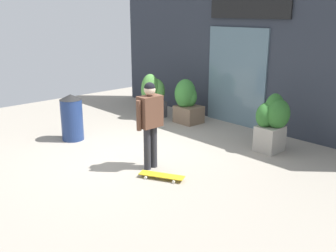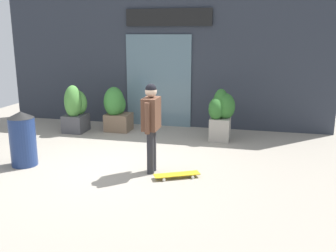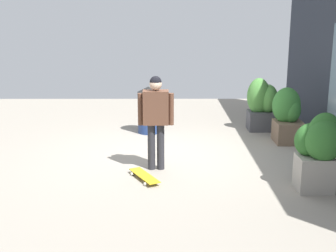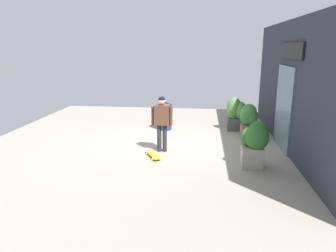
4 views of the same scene
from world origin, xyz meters
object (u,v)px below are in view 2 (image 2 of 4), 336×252
skateboard (177,175)px  planter_box_left (221,112)px  trash_bin (23,139)px  planter_box_right (75,108)px  skateboarder (151,119)px  planter_box_mid (116,109)px

skateboard → planter_box_left: planter_box_left is taller
trash_bin → planter_box_right: bearing=95.2°
skateboarder → planter_box_right: (-2.75, 2.41, -0.39)m
skateboarder → skateboard: bearing=-20.1°
skateboard → planter_box_right: planter_box_right is taller
skateboarder → planter_box_mid: (-1.76, 2.75, -0.42)m
skateboard → trash_bin: bearing=153.2°
planter_box_left → planter_box_mid: 2.77m
skateboarder → planter_box_right: skateboarder is taller
planter_box_mid → skateboarder: bearing=-57.4°
planter_box_right → planter_box_left: bearing=1.3°
planter_box_left → planter_box_mid: bearing=174.9°
skateboard → trash_bin: trash_bin is taller
planter_box_right → trash_bin: planter_box_right is taller
skateboarder → planter_box_right: size_ratio=1.34×
planter_box_right → planter_box_mid: bearing=18.6°
planter_box_left → trash_bin: size_ratio=1.15×
planter_box_left → planter_box_right: size_ratio=1.00×
skateboard → planter_box_left: 2.80m
planter_box_mid → trash_bin: 3.07m
skateboarder → planter_box_mid: 3.29m
planter_box_left → planter_box_mid: planter_box_left is taller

